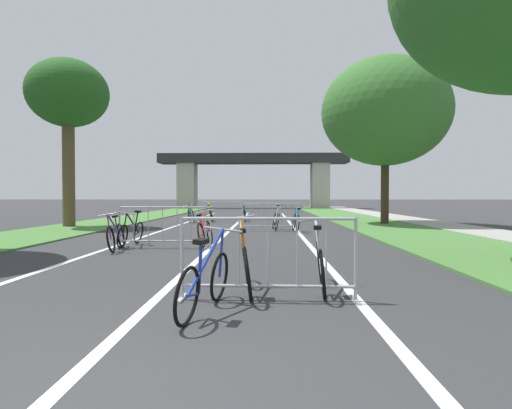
# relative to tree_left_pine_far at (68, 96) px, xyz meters

# --- Properties ---
(grass_verge_left) EXTENTS (3.34, 50.73, 0.05)m
(grass_verge_left) POSITION_rel_tree_left_pine_far_xyz_m (0.55, 5.73, -5.46)
(grass_verge_left) COLOR #477A38
(grass_verge_left) RESTS_ON ground
(grass_verge_right) EXTENTS (3.34, 50.73, 0.05)m
(grass_verge_right) POSITION_rel_tree_left_pine_far_xyz_m (13.18, 5.73, -5.46)
(grass_verge_right) COLOR #477A38
(grass_verge_right) RESTS_ON ground
(sidewalk_path_right) EXTENTS (2.14, 50.73, 0.08)m
(sidewalk_path_right) POSITION_rel_tree_left_pine_far_xyz_m (15.92, 5.73, -5.45)
(sidewalk_path_right) COLOR #9E9B93
(sidewalk_path_right) RESTS_ON ground
(lane_stripe_center) EXTENTS (0.14, 29.35, 0.01)m
(lane_stripe_center) POSITION_rel_tree_left_pine_far_xyz_m (6.86, -0.35, -5.48)
(lane_stripe_center) COLOR silver
(lane_stripe_center) RESTS_ON ground
(lane_stripe_right_lane) EXTENTS (0.14, 29.35, 0.01)m
(lane_stripe_right_lane) POSITION_rel_tree_left_pine_far_xyz_m (9.42, -0.35, -5.48)
(lane_stripe_right_lane) COLOR silver
(lane_stripe_right_lane) RESTS_ON ground
(lane_stripe_left_lane) EXTENTS (0.14, 29.35, 0.01)m
(lane_stripe_left_lane) POSITION_rel_tree_left_pine_far_xyz_m (4.31, -0.35, -5.48)
(lane_stripe_left_lane) COLOR silver
(lane_stripe_left_lane) RESTS_ON ground
(overpass_bridge) EXTENTS (19.91, 2.80, 5.75)m
(overpass_bridge) POSITION_rel_tree_left_pine_far_xyz_m (6.86, 26.90, -1.46)
(overpass_bridge) COLOR #2D2D30
(overpass_bridge) RESTS_ON ground
(tree_left_pine_far) EXTENTS (3.30, 3.30, 7.01)m
(tree_left_pine_far) POSITION_rel_tree_left_pine_far_xyz_m (0.00, 0.00, 0.00)
(tree_left_pine_far) COLOR brown
(tree_left_pine_far) RESTS_ON ground
(tree_right_pine_near) EXTENTS (5.80, 5.80, 7.63)m
(tree_right_pine_near) POSITION_rel_tree_left_pine_far_xyz_m (13.70, 2.04, -0.32)
(tree_right_pine_near) COLOR #3D2D1E
(tree_right_pine_near) RESTS_ON ground
(crowd_barrier_nearest) EXTENTS (2.25, 0.48, 1.05)m
(crowd_barrier_nearest) POSITION_rel_tree_left_pine_far_xyz_m (8.29, -11.93, -4.97)
(crowd_barrier_nearest) COLOR #ADADB2
(crowd_barrier_nearest) RESTS_ON ground
(crowd_barrier_second) EXTENTS (2.25, 0.45, 1.05)m
(crowd_barrier_second) POSITION_rel_tree_left_pine_far_xyz_m (5.65, -6.76, -4.97)
(crowd_barrier_second) COLOR #ADADB2
(crowd_barrier_second) RESTS_ON ground
(crowd_barrier_third) EXTENTS (2.26, 0.49, 1.05)m
(crowd_barrier_third) POSITION_rel_tree_left_pine_far_xyz_m (8.47, -1.60, -4.97)
(crowd_barrier_third) COLOR #ADADB2
(crowd_barrier_third) RESTS_ON ground
(crowd_barrier_fourth) EXTENTS (2.25, 0.49, 1.05)m
(crowd_barrier_fourth) POSITION_rel_tree_left_pine_far_xyz_m (5.97, 3.56, -4.97)
(crowd_barrier_fourth) COLOR #ADADB2
(crowd_barrier_fourth) RESTS_ON ground
(bicycle_teal_0) EXTENTS (0.49, 1.61, 0.97)m
(bicycle_teal_0) POSITION_rel_tree_left_pine_far_xyz_m (9.34, -2.03, -5.11)
(bicycle_teal_0) COLOR black
(bicycle_teal_0) RESTS_ON ground
(bicycle_red_1) EXTENTS (0.48, 1.64, 0.96)m
(bicycle_red_1) POSITION_rel_tree_left_pine_far_xyz_m (6.65, -6.26, -5.12)
(bicycle_red_1) COLOR black
(bicycle_red_1) RESTS_ON ground
(bicycle_orange_2) EXTENTS (0.48, 1.70, 1.04)m
(bicycle_orange_2) POSITION_rel_tree_left_pine_far_xyz_m (7.99, -11.52, -5.10)
(bicycle_orange_2) COLOR black
(bicycle_orange_2) RESTS_ON ground
(bicycle_silver_3) EXTENTS (0.52, 1.68, 1.00)m
(bicycle_silver_3) POSITION_rel_tree_left_pine_far_xyz_m (9.02, -11.37, -5.11)
(bicycle_silver_3) COLOR black
(bicycle_silver_3) RESTS_ON ground
(bicycle_yellow_4) EXTENTS (0.60, 1.74, 1.02)m
(bicycle_yellow_4) POSITION_rel_tree_left_pine_far_xyz_m (5.42, 4.08, -5.12)
(bicycle_yellow_4) COLOR black
(bicycle_yellow_4) RESTS_ON ground
(bicycle_white_5) EXTENTS (0.56, 1.77, 1.03)m
(bicycle_white_5) POSITION_rel_tree_left_pine_far_xyz_m (8.64, -1.13, -5.10)
(bicycle_white_5) COLOR black
(bicycle_white_5) RESTS_ON ground
(bicycle_black_6) EXTENTS (0.51, 1.67, 0.93)m
(bicycle_black_6) POSITION_rel_tree_left_pine_far_xyz_m (4.72, -6.36, -5.13)
(bicycle_black_6) COLOR black
(bicycle_black_6) RESTS_ON ground
(bicycle_green_7) EXTENTS (0.52, 1.65, 0.93)m
(bicycle_green_7) POSITION_rel_tree_left_pine_far_xyz_m (7.15, 4.15, -5.14)
(bicycle_green_7) COLOR black
(bicycle_green_7) RESTS_ON ground
(bicycle_purple_8) EXTENTS (0.42, 1.63, 0.93)m
(bicycle_purple_8) POSITION_rel_tree_left_pine_far_xyz_m (4.61, -7.18, -5.13)
(bicycle_purple_8) COLOR black
(bicycle_purple_8) RESTS_ON ground
(bicycle_blue_9) EXTENTS (0.62, 1.63, 0.94)m
(bicycle_blue_9) POSITION_rel_tree_left_pine_far_xyz_m (7.58, -12.51, -5.13)
(bicycle_blue_9) COLOR black
(bicycle_blue_9) RESTS_ON ground
(bicycle_teal_10) EXTENTS (0.47, 1.67, 0.92)m
(bicycle_teal_10) POSITION_rel_tree_left_pine_far_xyz_m (4.56, 3.14, -5.11)
(bicycle_teal_10) COLOR black
(bicycle_teal_10) RESTS_ON ground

